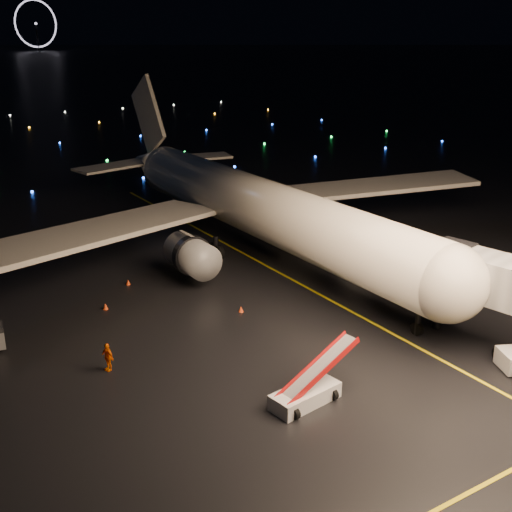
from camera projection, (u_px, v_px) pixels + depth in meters
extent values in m
cube|color=#D9BF0B|center=(306.00, 287.00, 54.73)|extent=(0.25, 80.00, 0.02)
imported|color=#EF6000|center=(108.00, 357.00, 41.04)|extent=(0.75, 1.20, 1.90)
cone|color=#F44715|center=(241.00, 309.00, 49.85)|extent=(0.48, 0.48, 0.46)
cone|color=#F44715|center=(128.00, 282.00, 55.20)|extent=(0.54, 0.54, 0.47)
cone|color=#F44715|center=(105.00, 306.00, 50.31)|extent=(0.52, 0.52, 0.50)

